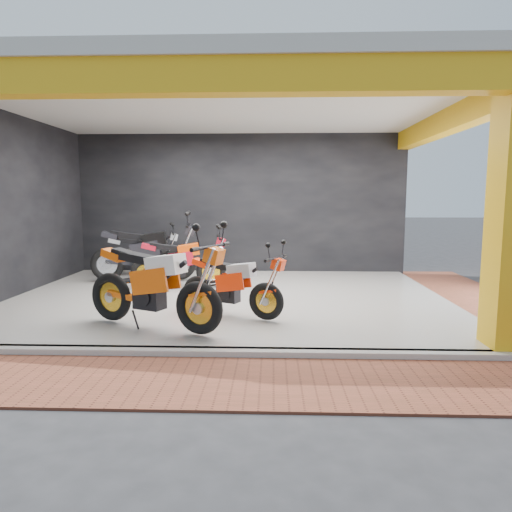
# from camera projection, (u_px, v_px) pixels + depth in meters

# --- Properties ---
(ground) EXTENTS (80.00, 80.00, 0.00)m
(ground) POSITION_uv_depth(u_px,v_px,m) (215.00, 332.00, 6.60)
(ground) COLOR #2D2D30
(ground) RESTS_ON ground
(showroom_floor) EXTENTS (8.00, 6.00, 0.10)m
(showroom_floor) POSITION_uv_depth(u_px,v_px,m) (228.00, 299.00, 8.58)
(showroom_floor) COLOR silver
(showroom_floor) RESTS_ON ground
(showroom_ceiling) EXTENTS (8.40, 6.40, 0.20)m
(showroom_ceiling) POSITION_uv_depth(u_px,v_px,m) (227.00, 104.00, 8.13)
(showroom_ceiling) COLOR beige
(showroom_ceiling) RESTS_ON corner_column
(back_wall) EXTENTS (8.20, 0.20, 3.50)m
(back_wall) POSITION_uv_depth(u_px,v_px,m) (240.00, 205.00, 11.44)
(back_wall) COLOR black
(back_wall) RESTS_ON ground
(left_wall) EXTENTS (0.20, 6.20, 3.50)m
(left_wall) POSITION_uv_depth(u_px,v_px,m) (9.00, 208.00, 8.51)
(left_wall) COLOR black
(left_wall) RESTS_ON ground
(header_beam_front) EXTENTS (8.40, 0.30, 0.40)m
(header_beam_front) POSITION_uv_depth(u_px,v_px,m) (201.00, 77.00, 5.19)
(header_beam_front) COLOR gold
(header_beam_front) RESTS_ON corner_column
(header_beam_right) EXTENTS (0.30, 6.40, 0.40)m
(header_beam_right) POSITION_uv_depth(u_px,v_px,m) (453.00, 120.00, 8.02)
(header_beam_right) COLOR gold
(header_beam_right) RESTS_ON corner_column
(floor_kerb) EXTENTS (8.00, 0.20, 0.10)m
(floor_kerb) POSITION_uv_depth(u_px,v_px,m) (205.00, 353.00, 5.58)
(floor_kerb) COLOR silver
(floor_kerb) RESTS_ON ground
(paver_front) EXTENTS (9.00, 1.40, 0.03)m
(paver_front) POSITION_uv_depth(u_px,v_px,m) (194.00, 381.00, 4.82)
(paver_front) COLOR brown
(paver_front) RESTS_ON ground
(paver_right) EXTENTS (1.40, 7.00, 0.03)m
(paver_right) POSITION_uv_depth(u_px,v_px,m) (487.00, 303.00, 8.41)
(paver_right) COLOR brown
(paver_right) RESTS_ON ground
(moto_hero) EXTENTS (2.54, 1.79, 1.46)m
(moto_hero) POSITION_uv_depth(u_px,v_px,m) (199.00, 282.00, 6.01)
(moto_hero) COLOR #F55C0A
(moto_hero) RESTS_ON showroom_floor
(moto_row_a) EXTENTS (2.01, 1.46, 1.16)m
(moto_row_a) POSITION_uv_depth(u_px,v_px,m) (266.00, 283.00, 6.75)
(moto_row_a) COLOR #F9330A
(moto_row_a) RESTS_ON showroom_floor
(moto_row_b) EXTENTS (2.52, 1.20, 1.48)m
(moto_row_b) POSITION_uv_depth(u_px,v_px,m) (179.00, 248.00, 10.06)
(moto_row_b) COLOR black
(moto_row_b) RESTS_ON showroom_floor
(moto_row_c) EXTENTS (2.13, 1.11, 1.24)m
(moto_row_c) POSITION_uv_depth(u_px,v_px,m) (211.00, 258.00, 9.35)
(moto_row_c) COLOR red
(moto_row_c) RESTS_ON showroom_floor
(moto_row_d) EXTENTS (2.07, 1.26, 1.19)m
(moto_row_d) POSITION_uv_depth(u_px,v_px,m) (166.00, 250.00, 11.03)
(moto_row_d) COLOR #A6A8AD
(moto_row_d) RESTS_ON showroom_floor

